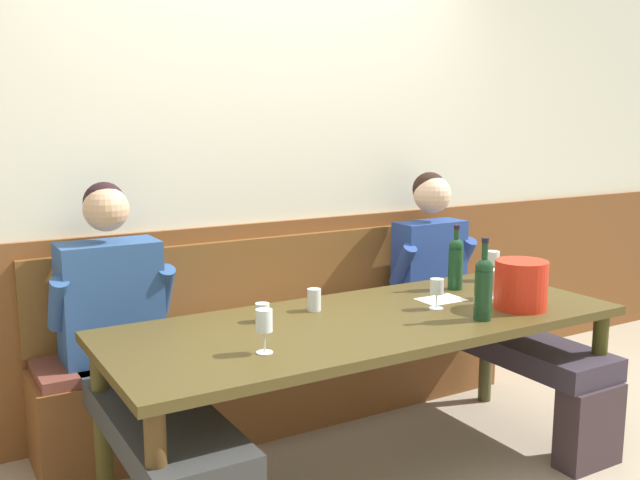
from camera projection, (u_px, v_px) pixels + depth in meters
room_wall_back at (263, 149)px, 3.74m from camera, size 6.80×0.08×2.80m
wood_wainscot_panel at (270, 314)px, 3.84m from camera, size 6.80×0.03×1.02m
wall_bench at (288, 365)px, 3.71m from camera, size 2.54×0.42×0.94m
dining_table at (368, 334)px, 3.02m from camera, size 2.24×0.87×0.72m
person_center_left_seat at (135, 353)px, 2.87m from camera, size 0.54×1.34×1.29m
person_left_seat at (476, 300)px, 3.76m from camera, size 0.52×1.34×1.26m
ice_bucket at (521, 285)px, 3.14m from camera, size 0.23×0.23×0.22m
wine_bottle_amber_mid at (456, 262)px, 3.49m from camera, size 0.07×0.07×0.32m
wine_bottle_clear_water at (483, 286)px, 2.96m from camera, size 0.07×0.07×0.35m
wine_glass_center_rear at (493, 277)px, 3.32m from camera, size 0.08×0.08×0.14m
wine_glass_left_end at (264, 322)px, 2.54m from camera, size 0.06×0.06×0.16m
wine_glass_mid_left at (492, 259)px, 3.70m from camera, size 0.08×0.08×0.15m
wine_glass_mid_right at (437, 288)px, 3.14m from camera, size 0.06×0.06×0.14m
water_tumbler_center at (262, 312)px, 2.95m from camera, size 0.06×0.06×0.08m
water_tumbler_left at (314, 300)px, 3.11m from camera, size 0.06×0.06×0.10m
tasting_sheet_left_guest at (441, 300)px, 3.31m from camera, size 0.21×0.15×0.00m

